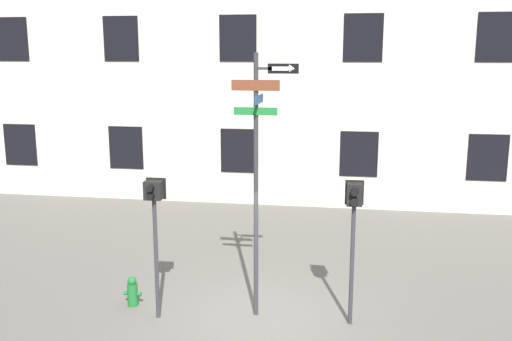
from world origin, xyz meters
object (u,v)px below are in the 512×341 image
at_px(street_sign_pole, 259,164).
at_px(pedestrian_signal_left, 154,211).
at_px(pedestrian_signal_right, 354,215).
at_px(fire_hydrant, 132,292).

bearing_deg(street_sign_pole, pedestrian_signal_left, -167.25).
distance_m(pedestrian_signal_right, fire_hydrant, 4.78).
bearing_deg(fire_hydrant, pedestrian_signal_right, -1.18).
bearing_deg(fire_hydrant, street_sign_pole, 0.11).
xyz_separation_m(pedestrian_signal_left, pedestrian_signal_right, (3.71, 0.34, 0.00)).
relative_size(street_sign_pole, fire_hydrant, 8.15).
xyz_separation_m(street_sign_pole, fire_hydrant, (-2.61, -0.01, -2.74)).
distance_m(street_sign_pole, fire_hydrant, 3.78).
bearing_deg(pedestrian_signal_right, pedestrian_signal_left, -174.77).
bearing_deg(pedestrian_signal_left, fire_hydrant, 147.98).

